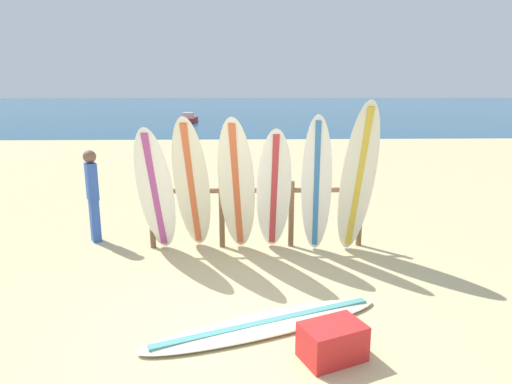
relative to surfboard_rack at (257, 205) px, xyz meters
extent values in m
plane|color=#CCB784|center=(-0.39, -2.57, -0.71)|extent=(120.00, 120.00, 0.00)
cube|color=navy|center=(-0.39, 55.43, -0.70)|extent=(120.00, 80.00, 0.01)
cylinder|color=brown|center=(-1.71, 0.00, -0.16)|extent=(0.09, 0.09, 1.11)
cylinder|color=brown|center=(-0.57, 0.00, -0.16)|extent=(0.09, 0.09, 1.11)
cylinder|color=brown|center=(0.57, 0.00, -0.16)|extent=(0.09, 0.09, 1.11)
cylinder|color=brown|center=(1.71, 0.00, -0.16)|extent=(0.09, 0.09, 1.11)
cylinder|color=brown|center=(0.00, 0.00, 0.25)|extent=(3.53, 0.08, 0.08)
ellipsoid|color=white|center=(-1.57, -0.30, 0.32)|extent=(0.68, 0.82, 2.05)
cube|color=#A53F8C|center=(-1.57, -0.30, 0.32)|extent=(0.21, 0.71, 1.89)
ellipsoid|color=silver|center=(-1.00, -0.34, 0.40)|extent=(0.63, 1.06, 2.22)
cube|color=#CC5933|center=(-1.00, -0.34, 0.40)|extent=(0.18, 0.95, 2.05)
ellipsoid|color=white|center=(-0.32, -0.42, 0.40)|extent=(0.67, 1.01, 2.21)
cube|color=#CC5933|center=(-0.32, -0.42, 0.40)|extent=(0.21, 0.90, 2.04)
ellipsoid|color=white|center=(0.26, -0.29, 0.30)|extent=(0.55, 0.75, 2.03)
cube|color=#B73338|center=(0.26, -0.29, 0.30)|extent=(0.11, 0.70, 1.87)
ellipsoid|color=white|center=(0.90, -0.40, 0.41)|extent=(0.56, 0.68, 2.23)
cube|color=#3372B2|center=(0.90, -0.40, 0.41)|extent=(0.18, 0.58, 2.05)
ellipsoid|color=white|center=(1.54, -0.42, 0.51)|extent=(0.69, 0.74, 2.43)
cube|color=gold|center=(1.54, -0.42, 0.51)|extent=(0.22, 0.61, 2.24)
ellipsoid|color=beige|center=(0.02, -2.57, -0.67)|extent=(2.83, 1.53, 0.07)
cube|color=teal|center=(0.02, -2.57, -0.67)|extent=(2.46, 1.04, 0.08)
cube|color=#3359B2|center=(-2.76, 0.36, -0.34)|extent=(0.22, 0.25, 0.74)
cube|color=#3359B2|center=(-2.76, 0.36, 0.34)|extent=(0.26, 0.30, 0.62)
sphere|color=brown|center=(-2.76, 0.36, 0.76)|extent=(0.21, 0.21, 0.21)
cube|color=#B22D28|center=(-4.16, 26.55, -0.53)|extent=(1.21, 2.49, 0.35)
cube|color=silver|center=(-4.16, 26.55, -0.17)|extent=(0.81, 0.91, 0.36)
cube|color=red|center=(0.63, -3.17, -0.53)|extent=(0.71, 0.60, 0.36)
camera|label=1|loc=(-0.24, -7.03, 1.89)|focal=31.32mm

